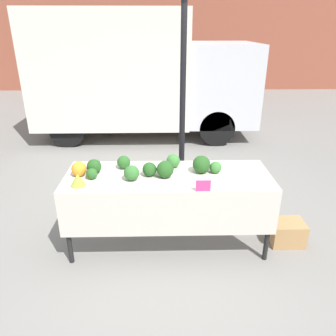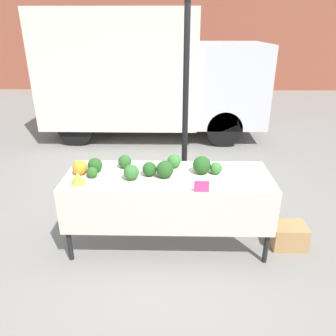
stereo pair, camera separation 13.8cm
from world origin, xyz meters
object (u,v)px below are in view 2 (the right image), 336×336
orange_cauliflower (80,168)px  price_sign (202,187)px  parked_truck (146,72)px  produce_crate (288,235)px

orange_cauliflower → price_sign: 1.30m
parked_truck → orange_cauliflower: size_ratio=29.51×
parked_truck → price_sign: size_ratio=32.32×
parked_truck → orange_cauliflower: (-0.37, -4.11, -0.44)m
orange_cauliflower → price_sign: (1.24, -0.37, -0.02)m
parked_truck → produce_crate: size_ratio=12.46×
price_sign → orange_cauliflower: bearing=163.4°
price_sign → produce_crate: 1.32m
orange_cauliflower → price_sign: size_ratio=1.10×
price_sign → produce_crate: bearing=18.0°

